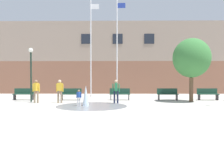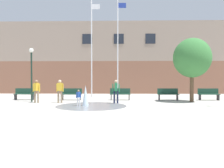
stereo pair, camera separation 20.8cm
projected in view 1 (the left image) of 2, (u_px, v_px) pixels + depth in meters
The scene contains 16 objects.
ground_plane at pixel (124, 124), 7.92m from camera, with size 100.00×100.00×0.00m, color #B2ADA3.
library_building at pixel (117, 60), 27.25m from camera, with size 36.00×6.05×8.11m.
splash_fountain at pixel (88, 100), 13.45m from camera, with size 4.31×4.31×1.26m.
park_bench_left_of_flagpoles at pixel (24, 94), 17.16m from camera, with size 1.60×0.44×0.91m.
park_bench_under_left_flagpole at pixel (71, 94), 17.06m from camera, with size 1.60×0.44×0.91m.
park_bench_under_right_flagpole at pixel (120, 94), 17.13m from camera, with size 1.60×0.44×0.91m.
park_bench_near_trashcan at pixel (167, 94), 17.06m from camera, with size 1.60×0.44×0.91m.
park_bench_far_right at pixel (208, 94), 17.07m from camera, with size 1.60×0.44×0.91m.
child_with_pink_shirt at pixel (79, 96), 13.39m from camera, with size 0.31×0.24×0.99m.
teen_by_trashcan at pixel (116, 90), 14.78m from camera, with size 0.50×0.35×1.59m.
adult_in_red at pixel (36, 89), 14.90m from camera, with size 0.50×0.39×1.59m.
adult_watching at pixel (60, 89), 14.93m from camera, with size 0.50×0.21×1.59m.
flagpole_left at pixel (91, 46), 19.75m from camera, with size 0.80×0.10×8.81m.
flagpole_right at pixel (117, 45), 19.73m from camera, with size 0.80×0.10×8.90m.
lamp_post_left_lane at pixel (31, 67), 15.64m from camera, with size 0.32×0.32×3.87m.
street_tree_near_building at pixel (192, 58), 15.76m from camera, with size 2.67×2.67×4.59m.
Camera 1 is at (-0.34, -7.89, 1.66)m, focal length 35.00 mm.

